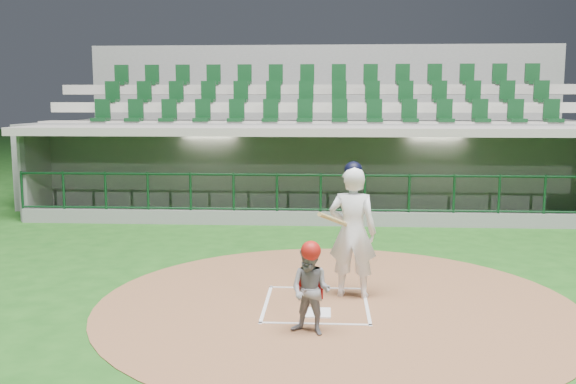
% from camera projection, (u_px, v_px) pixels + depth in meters
% --- Properties ---
extents(ground, '(120.00, 120.00, 0.00)m').
position_uv_depth(ground, '(316.00, 299.00, 9.88)').
color(ground, '#194C15').
rests_on(ground, ground).
extents(dirt_circle, '(7.20, 7.20, 0.01)m').
position_uv_depth(dirt_circle, '(336.00, 303.00, 9.66)').
color(dirt_circle, brown).
rests_on(dirt_circle, ground).
extents(home_plate, '(0.43, 0.43, 0.02)m').
position_uv_depth(home_plate, '(316.00, 313.00, 9.18)').
color(home_plate, white).
rests_on(home_plate, dirt_circle).
extents(batter_box_chalk, '(1.55, 1.80, 0.01)m').
position_uv_depth(batter_box_chalk, '(316.00, 304.00, 9.58)').
color(batter_box_chalk, white).
rests_on(batter_box_chalk, ground).
extents(dugout_structure, '(16.40, 3.70, 3.00)m').
position_uv_depth(dugout_structure, '(329.00, 178.00, 17.44)').
color(dugout_structure, gray).
rests_on(dugout_structure, ground).
extents(seating_deck, '(17.00, 6.72, 5.15)m').
position_uv_depth(seating_deck, '(322.00, 152.00, 20.46)').
color(seating_deck, slate).
rests_on(seating_deck, ground).
extents(batter, '(0.95, 0.95, 2.11)m').
position_uv_depth(batter, '(352.00, 230.00, 9.85)').
color(batter, white).
rests_on(batter, dirt_circle).
extents(catcher, '(0.69, 0.62, 1.24)m').
position_uv_depth(catcher, '(311.00, 288.00, 8.30)').
color(catcher, gray).
rests_on(catcher, dirt_circle).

